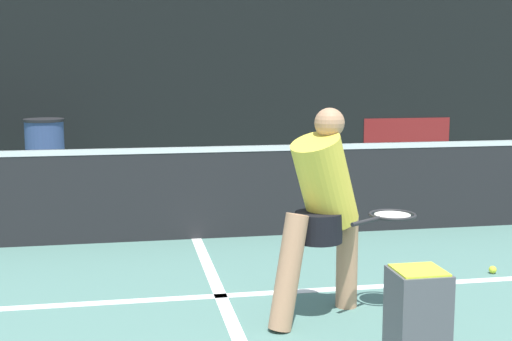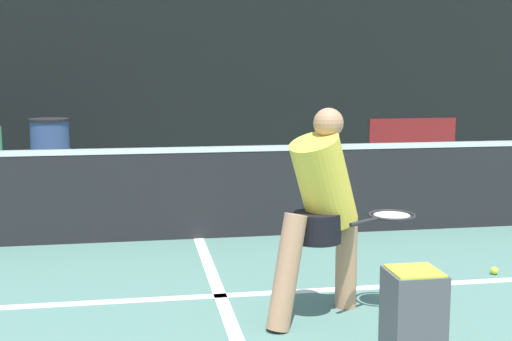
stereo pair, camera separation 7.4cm
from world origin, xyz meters
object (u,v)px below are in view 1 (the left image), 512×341
player_practicing (324,207)px  parked_car (370,123)px  ball_hopper (417,331)px  trash_bin (45,151)px

player_practicing → parked_car: (3.66, 9.35, -0.22)m
player_practicing → ball_hopper: 1.38m
player_practicing → ball_hopper: size_ratio=2.09×
ball_hopper → parked_car: parked_car is taller
player_practicing → trash_bin: (-2.52, 6.21, -0.30)m
trash_bin → ball_hopper: bearing=-70.5°
ball_hopper → parked_car: size_ratio=0.17×
trash_bin → parked_car: 6.93m
ball_hopper → trash_bin: 7.97m
parked_car → trash_bin: bearing=-153.1°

